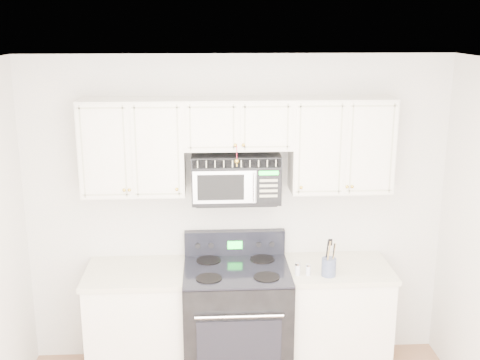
{
  "coord_description": "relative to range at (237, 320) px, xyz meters",
  "views": [
    {
      "loc": [
        -0.24,
        -3.04,
        2.86
      ],
      "look_at": [
        0.0,
        1.3,
        1.69
      ],
      "focal_mm": 45.0,
      "sensor_mm": 36.0,
      "label": 1
    }
  ],
  "objects": [
    {
      "name": "upper_cabinets",
      "position": [
        0.02,
        0.19,
        1.45
      ],
      "size": [
        2.44,
        0.37,
        0.75
      ],
      "color": "silver",
      "rests_on": "ground"
    },
    {
      "name": "microwave",
      "position": [
        0.0,
        0.17,
        1.16
      ],
      "size": [
        0.7,
        0.4,
        0.39
      ],
      "color": "black",
      "rests_on": "ground"
    },
    {
      "name": "base_cabinet_left",
      "position": [
        -0.78,
        0.04,
        -0.06
      ],
      "size": [
        0.86,
        0.65,
        0.92
      ],
      "color": "silver",
      "rests_on": "ground"
    },
    {
      "name": "base_cabinet_right",
      "position": [
        0.82,
        0.04,
        -0.06
      ],
      "size": [
        0.86,
        0.65,
        0.92
      ],
      "color": "silver",
      "rests_on": "ground"
    },
    {
      "name": "utensil_crock",
      "position": [
        0.71,
        -0.14,
        0.51
      ],
      "size": [
        0.11,
        0.11,
        0.3
      ],
      "color": "slate",
      "rests_on": "base_cabinet_right"
    },
    {
      "name": "shaker_salt",
      "position": [
        0.47,
        -0.12,
        0.49
      ],
      "size": [
        0.04,
        0.04,
        0.1
      ],
      "color": "silver",
      "rests_on": "base_cabinet_right"
    },
    {
      "name": "room",
      "position": [
        0.02,
        -1.4,
        0.82
      ],
      "size": [
        3.51,
        3.51,
        2.61
      ],
      "color": "#87604B",
      "rests_on": "ground"
    },
    {
      "name": "shaker_pepper",
      "position": [
        0.56,
        -0.12,
        0.48
      ],
      "size": [
        0.04,
        0.04,
        0.09
      ],
      "color": "silver",
      "rests_on": "base_cabinet_right"
    },
    {
      "name": "range",
      "position": [
        0.0,
        0.0,
        0.0
      ],
      "size": [
        0.84,
        0.76,
        1.14
      ],
      "color": "black",
      "rests_on": "ground"
    }
  ]
}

